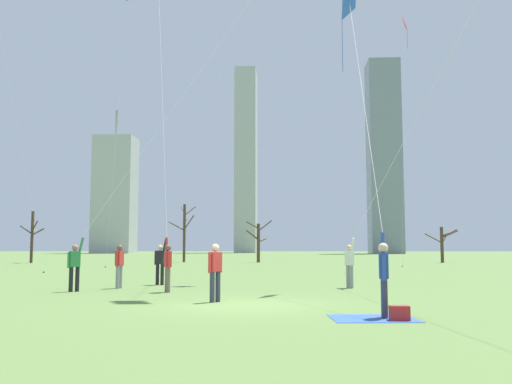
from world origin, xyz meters
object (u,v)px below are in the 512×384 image
at_px(distant_kite_high_overhead_red, 404,48).
at_px(kite_flyer_foreground_right_orange, 120,196).
at_px(kite_flyer_far_back_blue, 370,167).
at_px(kite_flyer_midfield_left_white, 165,183).
at_px(bystander_watching_nearby, 119,264).
at_px(bare_tree_leftmost, 32,234).
at_px(kite_flyer_foreground_left_yellow, 206,124).
at_px(bare_tree_center, 258,240).
at_px(kite_flyer_midfield_right_purple, 396,172).
at_px(bare_tree_far_right_edge, 184,231).
at_px(distant_kite_low_near_trees_teal, 125,35).
at_px(bystander_far_off_by_trees, 215,269).
at_px(picnic_spot, 388,315).
at_px(bare_tree_left_of_center, 443,242).

bearing_deg(distant_kite_high_overhead_red, kite_flyer_foreground_right_orange, -128.51).
relative_size(kite_flyer_far_back_blue, kite_flyer_midfield_left_white, 0.54).
distance_m(bystander_watching_nearby, bare_tree_leftmost, 37.87).
distance_m(kite_flyer_foreground_left_yellow, bare_tree_center, 34.78).
bearing_deg(kite_flyer_foreground_right_orange, kite_flyer_midfield_right_purple, -11.67).
distance_m(kite_flyer_foreground_right_orange, kite_flyer_midfield_left_white, 1.71).
bearing_deg(bare_tree_far_right_edge, bystander_watching_nearby, -83.13).
relative_size(kite_flyer_foreground_right_orange, bystander_watching_nearby, 11.09).
height_order(kite_flyer_midfield_right_purple, bystander_watching_nearby, kite_flyer_midfield_right_purple).
relative_size(kite_flyer_foreground_right_orange, kite_flyer_midfield_right_purple, 1.34).
height_order(bystander_watching_nearby, distant_kite_low_near_trees_teal, distant_kite_low_near_trees_teal).
xyz_separation_m(kite_flyer_foreground_right_orange, kite_flyer_midfield_right_purple, (9.72, -2.01, 0.56)).
distance_m(distant_kite_high_overhead_red, bare_tree_far_right_edge, 29.52).
bearing_deg(kite_flyer_far_back_blue, kite_flyer_foreground_left_yellow, 125.45).
bearing_deg(distant_kite_high_overhead_red, bystander_watching_nearby, -129.42).
distance_m(kite_flyer_foreground_left_yellow, bare_tree_far_right_edge, 35.93).
relative_size(kite_flyer_midfield_right_purple, bare_tree_center, 3.08).
height_order(kite_flyer_far_back_blue, kite_flyer_midfield_left_white, kite_flyer_midfield_left_white).
relative_size(kite_flyer_far_back_blue, kite_flyer_foreground_left_yellow, 0.52).
distance_m(kite_flyer_midfield_left_white, kite_flyer_midfield_right_purple, 8.40).
height_order(kite_flyer_far_back_blue, bare_tree_center, kite_flyer_far_back_blue).
bearing_deg(distant_kite_low_near_trees_teal, bystander_watching_nearby, -73.08).
relative_size(distant_kite_low_near_trees_teal, bare_tree_leftmost, 4.98).
xyz_separation_m(bystander_far_off_by_trees, bare_tree_far_right_edge, (-8.68, 41.72, 2.35)).
bearing_deg(bare_tree_leftmost, kite_flyer_midfield_right_purple, -51.00).
bearing_deg(bystander_far_off_by_trees, bare_tree_far_right_edge, 101.75).
relative_size(kite_flyer_midfield_right_purple, picnic_spot, 7.01).
relative_size(kite_flyer_midfield_left_white, picnic_spot, 11.35).
xyz_separation_m(kite_flyer_far_back_blue, bare_tree_center, (-5.15, 42.25, -1.38)).
xyz_separation_m(kite_flyer_midfield_right_purple, distant_kite_low_near_trees_teal, (-18.22, 30.04, 16.78)).
xyz_separation_m(bare_tree_far_right_edge, bare_tree_left_of_center, (26.35, -0.16, -1.21)).
bearing_deg(kite_flyer_foreground_right_orange, bare_tree_center, 85.02).
distance_m(kite_flyer_midfield_right_purple, distant_kite_high_overhead_red, 23.68).
xyz_separation_m(distant_kite_low_near_trees_teal, bare_tree_left_of_center, (30.31, 8.98, -18.69)).
bearing_deg(bare_tree_far_right_edge, distant_kite_low_near_trees_teal, -113.44).
bearing_deg(bystander_far_off_by_trees, bystander_watching_nearby, 130.49).
xyz_separation_m(kite_flyer_foreground_left_yellow, bystander_watching_nearby, (-2.95, -1.73, -5.70)).
bearing_deg(bare_tree_leftmost, kite_flyer_far_back_blue, -54.99).
relative_size(bare_tree_far_right_edge, bare_tree_center, 1.38).
relative_size(kite_flyer_midfield_left_white, bystander_far_off_by_trees, 13.39).
height_order(kite_flyer_foreground_right_orange, picnic_spot, kite_flyer_foreground_right_orange).
height_order(kite_flyer_foreground_right_orange, bystander_far_off_by_trees, kite_flyer_foreground_right_orange).
bearing_deg(kite_flyer_foreground_left_yellow, kite_flyer_far_back_blue, -54.55).
relative_size(kite_flyer_midfield_left_white, bare_tree_center, 4.99).
height_order(kite_flyer_midfield_right_purple, bare_tree_far_right_edge, kite_flyer_midfield_right_purple).
xyz_separation_m(kite_flyer_far_back_blue, distant_kite_low_near_trees_teal, (-16.86, 33.60, 17.12)).
height_order(kite_flyer_foreground_left_yellow, bystander_far_off_by_trees, kite_flyer_foreground_left_yellow).
relative_size(kite_flyer_foreground_left_yellow, bystander_far_off_by_trees, 13.84).
height_order(kite_flyer_far_back_blue, bare_tree_left_of_center, kite_flyer_far_back_blue).
distance_m(picnic_spot, bare_tree_left_of_center, 47.15).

